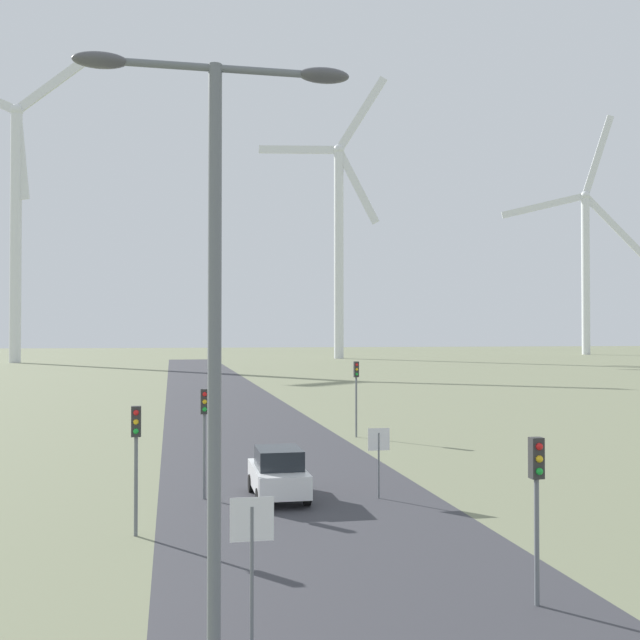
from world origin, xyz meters
TOP-DOWN VIEW (x-y plane):
  - road_surface at (0.00, 48.00)m, footprint 10.00×240.00m
  - streetlamp at (-4.00, 8.64)m, footprint 3.62×0.32m
  - stop_sign_near at (-3.10, 12.45)m, footprint 0.81×0.07m
  - stop_sign_far at (2.81, 24.89)m, footprint 0.81×0.07m
  - traffic_light_post_near_left at (-3.37, 26.00)m, footprint 0.28×0.34m
  - traffic_light_post_near_right at (3.32, 13.97)m, footprint 0.28×0.33m
  - traffic_light_post_mid_left at (-5.56, 21.45)m, footprint 0.28×0.34m
  - traffic_light_post_mid_right at (5.86, 40.36)m, footprint 0.28×0.33m
  - car_approaching at (-0.75, 25.55)m, footprint 1.88×4.11m
  - wind_turbine_left at (-35.01, 156.40)m, footprint 30.98×7.73m
  - wind_turbine_center at (33.63, 167.96)m, footprint 28.44×12.32m
  - wind_turbine_right at (106.76, 184.92)m, footprint 36.94×12.38m

SIDE VIEW (x-z plane):
  - road_surface at x=0.00m, z-range 0.00..0.01m
  - car_approaching at x=-0.75m, z-range 0.00..1.83m
  - stop_sign_far at x=2.81m, z-range 0.50..3.03m
  - stop_sign_near at x=-3.10m, z-range 0.59..3.57m
  - traffic_light_post_near_right at x=3.32m, z-range 0.86..4.54m
  - traffic_light_post_mid_left at x=-5.56m, z-range 0.89..4.70m
  - traffic_light_post_near_left at x=-3.37m, z-range 0.92..4.87m
  - traffic_light_post_mid_right at x=5.86m, z-range 1.00..5.32m
  - streetlamp at x=-4.00m, z-range 1.28..10.85m
  - wind_turbine_right at x=106.76m, z-range -5.19..60.43m
  - wind_turbine_center at x=33.63m, z-range -2.87..62.33m
  - wind_turbine_left at x=-35.01m, z-range -0.35..61.22m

